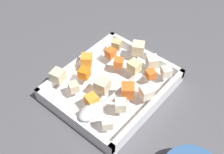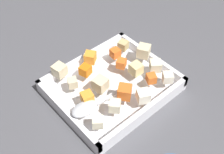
% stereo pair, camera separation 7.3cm
% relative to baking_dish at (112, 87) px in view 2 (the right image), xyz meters
% --- Properties ---
extents(ground_plane, '(4.00, 4.00, 0.00)m').
position_rel_baking_dish_xyz_m(ground_plane, '(-0.01, 0.01, -0.01)').
color(ground_plane, '#4C4C51').
extents(baking_dish, '(0.30, 0.25, 0.04)m').
position_rel_baking_dish_xyz_m(baking_dish, '(0.00, 0.00, 0.00)').
color(baking_dish, silver).
rests_on(baking_dish, ground_plane).
extents(carrot_chunk_rim_edge, '(0.04, 0.04, 0.03)m').
position_rel_baking_dish_xyz_m(carrot_chunk_rim_edge, '(0.01, 0.06, 0.05)').
color(carrot_chunk_rim_edge, orange).
rests_on(carrot_chunk_rim_edge, baking_dish).
extents(carrot_chunk_corner_sw, '(0.03, 0.03, 0.02)m').
position_rel_baking_dish_xyz_m(carrot_chunk_corner_sw, '(-0.07, -0.06, 0.04)').
color(carrot_chunk_corner_sw, orange).
rests_on(carrot_chunk_corner_sw, baking_dish).
extents(carrot_chunk_near_left, '(0.03, 0.03, 0.02)m').
position_rel_baking_dish_xyz_m(carrot_chunk_near_left, '(-0.07, 0.07, 0.04)').
color(carrot_chunk_near_left, orange).
rests_on(carrot_chunk_near_left, baking_dish).
extents(carrot_chunk_heap_top, '(0.03, 0.03, 0.02)m').
position_rel_baking_dish_xyz_m(carrot_chunk_heap_top, '(-0.05, -0.02, 0.04)').
color(carrot_chunk_heap_top, orange).
rests_on(carrot_chunk_heap_top, baking_dish).
extents(carrot_chunk_mid_left, '(0.03, 0.03, 0.03)m').
position_rel_baking_dish_xyz_m(carrot_chunk_mid_left, '(0.09, 0.01, 0.04)').
color(carrot_chunk_mid_left, orange).
rests_on(carrot_chunk_mid_left, baking_dish).
extents(carrot_chunk_front_center, '(0.03, 0.03, 0.03)m').
position_rel_baking_dish_xyz_m(carrot_chunk_front_center, '(0.04, -0.06, 0.04)').
color(carrot_chunk_front_center, orange).
rests_on(carrot_chunk_front_center, baking_dish).
extents(carrot_chunk_under_handle, '(0.04, 0.04, 0.03)m').
position_rel_baking_dish_xyz_m(carrot_chunk_under_handle, '(-0.00, -0.09, 0.04)').
color(carrot_chunk_under_handle, orange).
rests_on(carrot_chunk_under_handle, baking_dish).
extents(potato_chunk_corner_se, '(0.04, 0.04, 0.03)m').
position_rel_baking_dish_xyz_m(potato_chunk_corner_se, '(-0.11, 0.05, 0.04)').
color(potato_chunk_corner_se, beige).
rests_on(potato_chunk_corner_se, baking_dish).
extents(potato_chunk_corner_nw, '(0.03, 0.03, 0.02)m').
position_rel_baking_dish_xyz_m(potato_chunk_corner_nw, '(0.09, -0.05, 0.04)').
color(potato_chunk_corner_nw, beige).
rests_on(potato_chunk_corner_nw, baking_dish).
extents(potato_chunk_heap_side, '(0.03, 0.03, 0.02)m').
position_rel_baking_dish_xyz_m(potato_chunk_heap_side, '(0.12, 0.08, 0.04)').
color(potato_chunk_heap_side, beige).
rests_on(potato_chunk_heap_side, baking_dish).
extents(potato_chunk_near_right, '(0.03, 0.03, 0.03)m').
position_rel_baking_dish_xyz_m(potato_chunk_near_right, '(-0.06, 0.02, 0.04)').
color(potato_chunk_near_right, '#E0CC89').
rests_on(potato_chunk_near_right, baking_dish).
extents(potato_chunk_corner_ne, '(0.04, 0.04, 0.03)m').
position_rel_baking_dish_xyz_m(potato_chunk_corner_ne, '(-0.13, -0.01, 0.05)').
color(potato_chunk_corner_ne, beige).
rests_on(potato_chunk_corner_ne, baking_dish).
extents(potato_chunk_center, '(0.04, 0.04, 0.03)m').
position_rel_baking_dish_xyz_m(potato_chunk_center, '(0.04, 0.00, 0.05)').
color(potato_chunk_center, beige).
rests_on(potato_chunk_center, baking_dish).
extents(potato_chunk_far_right, '(0.03, 0.03, 0.02)m').
position_rel_baking_dish_xyz_m(potato_chunk_far_right, '(-0.10, -0.07, 0.04)').
color(potato_chunk_far_right, tan).
rests_on(potato_chunk_far_right, baking_dish).
extents(potato_chunk_back_center, '(0.04, 0.04, 0.03)m').
position_rel_baking_dish_xyz_m(potato_chunk_back_center, '(0.09, -0.10, 0.04)').
color(potato_chunk_back_center, beige).
rests_on(potato_chunk_back_center, baking_dish).
extents(potato_chunk_mid_right, '(0.04, 0.04, 0.03)m').
position_rel_baking_dish_xyz_m(potato_chunk_mid_right, '(0.06, 0.07, 0.04)').
color(potato_chunk_mid_right, beige).
rests_on(potato_chunk_mid_right, baking_dish).
extents(parsnip_chunk_far_left, '(0.04, 0.04, 0.03)m').
position_rel_baking_dish_xyz_m(parsnip_chunk_far_left, '(-0.02, 0.10, 0.04)').
color(parsnip_chunk_far_left, silver).
rests_on(parsnip_chunk_far_left, baking_dish).
extents(parsnip_chunk_near_spoon, '(0.03, 0.03, 0.02)m').
position_rel_baking_dish_xyz_m(parsnip_chunk_near_spoon, '(-0.10, 0.10, 0.04)').
color(parsnip_chunk_near_spoon, silver).
rests_on(parsnip_chunk_near_spoon, baking_dish).
extents(serving_spoon, '(0.22, 0.05, 0.02)m').
position_rel_baking_dish_xyz_m(serving_spoon, '(0.10, 0.03, 0.04)').
color(serving_spoon, silver).
rests_on(serving_spoon, baking_dish).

